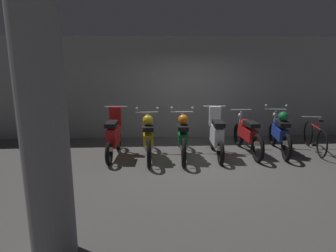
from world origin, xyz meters
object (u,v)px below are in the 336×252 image
motorbike_slot_3 (216,135)px  bicycle (315,137)px  motorbike_slot_0 (114,136)px  support_pillar (45,138)px  motorbike_slot_2 (183,136)px  motorbike_slot_4 (247,134)px  motorbike_slot_5 (280,132)px  trash_bin (45,139)px  motorbike_slot_1 (148,137)px

motorbike_slot_3 → bicycle: motorbike_slot_3 is taller
motorbike_slot_0 → support_pillar: 3.85m
motorbike_slot_2 → motorbike_slot_4: size_ratio=1.00×
motorbike_slot_2 → motorbike_slot_3: bearing=4.2°
motorbike_slot_3 → motorbike_slot_5: 1.66m
motorbike_slot_2 → trash_bin: bearing=173.0°
motorbike_slot_5 → motorbike_slot_3: bearing=-173.6°
trash_bin → motorbike_slot_5: bearing=-1.6°
motorbike_slot_2 → motorbike_slot_5: bearing=5.7°
motorbike_slot_5 → bicycle: motorbike_slot_5 is taller
motorbike_slot_2 → motorbike_slot_3: (0.83, 0.06, -0.00)m
support_pillar → trash_bin: bearing=109.9°
motorbike_slot_3 → motorbike_slot_1: bearing=-177.5°
motorbike_slot_1 → bicycle: (4.26, 0.30, -0.17)m
motorbike_slot_0 → motorbike_slot_2: (1.65, -0.14, 0.00)m
motorbike_slot_2 → trash_bin: size_ratio=2.53×
motorbike_slot_5 → motorbike_slot_1: bearing=-175.5°
motorbike_slot_1 → trash_bin: (-2.54, 0.42, -0.14)m
motorbike_slot_3 → bicycle: 2.62m
motorbike_slot_1 → bicycle: bearing=4.0°
motorbike_slot_0 → motorbike_slot_1: motorbike_slot_0 is taller
support_pillar → motorbike_slot_4: bearing=47.0°
motorbike_slot_3 → motorbike_slot_5: motorbike_slot_3 is taller
motorbike_slot_0 → motorbike_slot_3: (2.48, -0.08, 0.00)m
motorbike_slot_0 → motorbike_slot_3: 2.48m
motorbike_slot_1 → motorbike_slot_2: size_ratio=1.00×
motorbike_slot_5 → trash_bin: size_ratio=2.51×
trash_bin → support_pillar: bearing=-70.1°
motorbike_slot_4 → support_pillar: 5.32m
trash_bin → motorbike_slot_1: bearing=-9.4°
motorbike_slot_0 → motorbike_slot_4: size_ratio=0.86×
motorbike_slot_3 → motorbike_slot_4: motorbike_slot_3 is taller
motorbike_slot_4 → bicycle: (1.78, 0.05, -0.13)m
motorbike_slot_3 → trash_bin: motorbike_slot_3 is taller
motorbike_slot_1 → support_pillar: support_pillar is taller
motorbike_slot_0 → trash_bin: (-1.71, 0.27, -0.14)m
motorbike_slot_0 → motorbike_slot_2: motorbike_slot_0 is taller
motorbike_slot_4 → bicycle: 1.78m
support_pillar → trash_bin: size_ratio=3.82×
motorbike_slot_0 → motorbike_slot_5: bearing=1.5°
motorbike_slot_0 → motorbike_slot_5: motorbike_slot_0 is taller
motorbike_slot_0 → motorbike_slot_4: motorbike_slot_0 is taller
bicycle → support_pillar: bearing=-144.1°
motorbike_slot_2 → bicycle: size_ratio=1.15×
motorbike_slot_3 → support_pillar: size_ratio=0.57×
motorbike_slot_0 → motorbike_slot_1: bearing=-10.3°
motorbike_slot_4 → trash_bin: 5.02m
motorbike_slot_1 → support_pillar: (-1.09, -3.57, 0.95)m
motorbike_slot_0 → motorbike_slot_1: (0.82, -0.15, 0.00)m
motorbike_slot_4 → motorbike_slot_3: bearing=-167.7°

